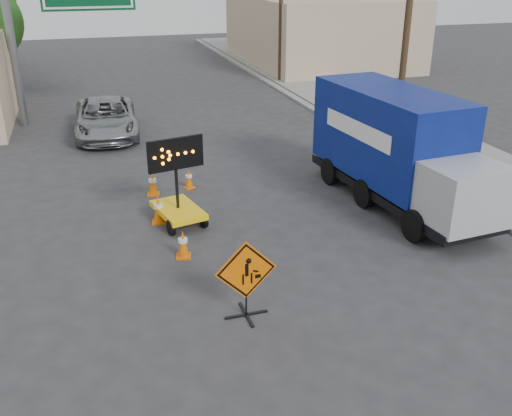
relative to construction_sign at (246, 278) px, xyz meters
name	(u,v)px	position (x,y,z in m)	size (l,w,h in m)	color
ground	(301,316)	(1.11, -0.36, -0.93)	(100.00, 100.00, 0.00)	#2D2D30
curb_right	(327,117)	(8.31, 14.64, -0.87)	(0.40, 60.00, 0.12)	gray
sidewalk_right	(370,113)	(10.61, 14.64, -0.86)	(4.00, 60.00, 0.15)	gray
building_right_far	(318,30)	(14.11, 29.64, 1.37)	(10.00, 14.00, 4.60)	#BEAC89
highway_gantry	(57,7)	(-3.32, 17.60, 4.14)	(6.18, 0.38, 6.90)	slate
utility_pole_near	(407,26)	(9.11, 9.64, 3.75)	(1.80, 0.26, 9.00)	#432F1C
utility_pole_far	(281,2)	(9.11, 23.64, 3.75)	(1.80, 0.26, 9.00)	#432F1C
construction_sign	(246,278)	(0.00, 0.00, 0.00)	(1.33, 0.94, 1.77)	black
arrow_board	(178,204)	(-0.54, 5.05, -0.35)	(1.59, 1.98, 2.55)	yellow
pickup_truck	(106,118)	(-1.88, 14.87, -0.17)	(2.54, 5.50, 1.53)	#9D9FA3
box_truck	(397,155)	(6.12, 4.60, 0.62)	(2.77, 7.35, 3.42)	black
cone_a	(183,244)	(-0.79, 2.99, -0.57)	(0.44, 0.44, 0.73)	#E16204
cone_b	(158,209)	(-1.08, 5.27, -0.53)	(0.47, 0.47, 0.81)	#E16204
cone_c	(189,179)	(0.28, 7.66, -0.60)	(0.42, 0.42, 0.66)	#E16204
cone_d	(153,183)	(-0.94, 7.44, -0.55)	(0.45, 0.45, 0.76)	#E16204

